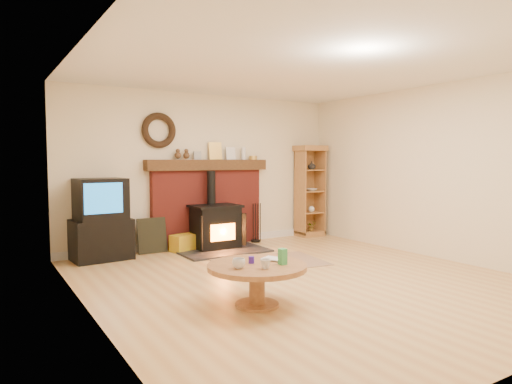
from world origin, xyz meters
TOP-DOWN VIEW (x-y plane):
  - ground at (0.00, 0.00)m, footprint 5.50×5.50m
  - room_shell at (-0.02, 0.09)m, footprint 5.02×5.52m
  - chimney_breast at (0.00, 2.67)m, footprint 2.20×0.22m
  - wood_stove at (-0.04, 2.27)m, footprint 1.40×1.00m
  - area_rug at (0.17, 1.00)m, footprint 1.64×1.25m
  - tv_unit at (-1.84, 2.47)m, footprint 0.86×0.64m
  - curio_cabinet at (2.12, 2.55)m, footprint 0.56×0.41m
  - firelog_box at (-0.54, 2.40)m, footprint 0.49×0.37m
  - leaning_painting at (-1.04, 2.55)m, footprint 0.47×0.12m
  - fire_tools at (0.87, 2.50)m, footprint 0.19×0.16m
  - coffee_table at (-1.02, -0.58)m, footprint 1.01×1.01m

SIDE VIEW (x-z plane):
  - ground at x=0.00m, z-range 0.00..0.00m
  - area_rug at x=0.17m, z-range 0.00..0.01m
  - firelog_box at x=-0.54m, z-range 0.00..0.27m
  - fire_tools at x=0.87m, z-range -0.19..0.51m
  - leaning_painting at x=-1.04m, z-range 0.00..0.56m
  - coffee_table at x=-1.02m, z-range 0.05..0.64m
  - wood_stove at x=-0.04m, z-range -0.29..1.00m
  - tv_unit at x=-1.84m, z-range -0.03..1.18m
  - chimney_breast at x=0.00m, z-range -0.09..1.69m
  - curio_cabinet at x=2.12m, z-range 0.00..1.76m
  - room_shell at x=-0.02m, z-range 0.41..3.02m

